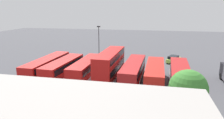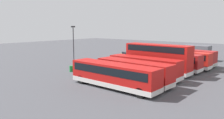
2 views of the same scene
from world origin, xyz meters
TOP-DOWN VIEW (x-y plane):
  - ground_plane at (0.00, 0.00)m, footprint 140.00×140.00m
  - bus_single_deck_near_end at (-10.58, 10.42)m, footprint 3.18×11.35m
  - bus_single_deck_second at (-7.05, 10.66)m, footprint 2.80×11.12m
  - bus_single_deck_third at (-3.79, 9.81)m, footprint 3.06×11.95m
  - bus_double_decker_fourth at (-0.16, 10.21)m, footprint 2.96×10.56m
  - bus_single_deck_fifth at (3.73, 10.18)m, footprint 2.74×10.83m
  - bus_single_deck_sixth at (7.42, 10.85)m, footprint 3.10×10.67m
  - bus_single_deck_seventh at (10.63, 10.18)m, footprint 2.79×11.93m
  - box_truck_blue at (-18.43, 9.19)m, footprint 2.88×7.62m
  - car_hatchback_silver at (-10.84, -3.24)m, footprint 3.30×4.50m
  - lamp_post_tall at (5.32, -3.07)m, footprint 0.70×0.30m
  - waste_bin_yellow at (7.50, -1.22)m, footprint 0.60×0.60m

SIDE VIEW (x-z plane):
  - ground_plane at x=0.00m, z-range 0.00..0.00m
  - waste_bin_yellow at x=7.50m, z-range 0.00..0.95m
  - car_hatchback_silver at x=-10.84m, z-range -0.02..1.41m
  - bus_single_deck_sixth at x=7.42m, z-range 0.15..3.10m
  - bus_single_deck_fifth at x=3.73m, z-range 0.15..3.10m
  - bus_single_deck_second at x=-7.05m, z-range 0.15..3.10m
  - bus_single_deck_near_end at x=-10.58m, z-range 0.15..3.10m
  - bus_single_deck_third at x=-3.79m, z-range 0.15..3.10m
  - bus_single_deck_seventh at x=10.63m, z-range 0.15..3.10m
  - box_truck_blue at x=-18.43m, z-range 0.11..3.31m
  - bus_double_decker_fourth at x=-0.16m, z-range 0.17..4.72m
  - lamp_post_tall at x=5.32m, z-range 0.67..8.02m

